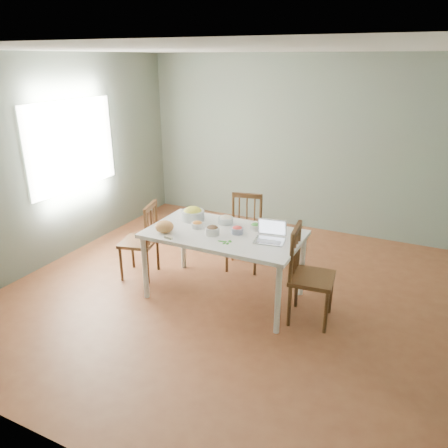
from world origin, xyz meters
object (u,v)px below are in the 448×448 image
at_px(dining_table, 224,265).
at_px(chair_left, 138,240).
at_px(chair_far, 244,233).
at_px(bowl_squash, 193,214).
at_px(bread_boule, 164,227).
at_px(chair_right, 312,276).
at_px(laptop, 270,232).

height_order(dining_table, chair_left, chair_left).
bearing_deg(chair_far, bowl_squash, -137.78).
distance_m(dining_table, chair_far, 0.79).
xyz_separation_m(dining_table, chair_far, (-0.09, 0.78, 0.09)).
distance_m(chair_far, bread_boule, 1.24).
height_order(chair_right, laptop, chair_right).
bearing_deg(laptop, chair_far, 119.77).
relative_size(chair_far, chair_left, 1.00).
bearing_deg(chair_right, laptop, 82.16).
relative_size(dining_table, chair_far, 1.76).
bearing_deg(bread_boule, chair_right, 8.61).
relative_size(chair_left, chair_right, 0.94).
distance_m(chair_far, laptop, 1.10).
height_order(dining_table, chair_right, chair_right).
bearing_deg(laptop, chair_right, -10.48).
bearing_deg(chair_right, chair_far, 48.11).
xyz_separation_m(dining_table, laptop, (0.54, -0.02, 0.51)).
relative_size(chair_left, bread_boule, 4.73).
bearing_deg(dining_table, chair_far, 96.56).
bearing_deg(chair_left, bowl_squash, 91.15).
distance_m(chair_right, bowl_squash, 1.60).
relative_size(chair_far, bowl_squash, 3.57).
bearing_deg(bread_boule, chair_left, 154.32).
bearing_deg(bread_boule, chair_far, 64.46).
height_order(chair_left, chair_right, chair_right).
bearing_deg(chair_far, chair_left, -157.09).
height_order(dining_table, bread_boule, bread_boule).
height_order(dining_table, laptop, laptop).
distance_m(chair_left, chair_right, 2.23).
height_order(chair_left, bowl_squash, chair_left).
xyz_separation_m(chair_left, laptop, (1.74, -0.02, 0.42)).
distance_m(chair_far, chair_right, 1.39).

